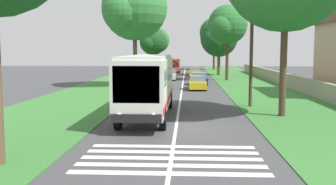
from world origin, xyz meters
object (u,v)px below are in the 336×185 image
Objects in this scene: trailing_minibus_0 at (174,64)px; roadside_tree_left_0 at (153,42)px; trailing_car_1 at (200,79)px; roadside_tree_left_2 at (133,9)px; utility_pole at (251,45)px; roadside_tree_left_3 at (156,41)px; trailing_car_3 at (195,72)px; roadside_tree_right_0 at (214,33)px; roadside_tree_right_2 at (218,39)px; trailing_car_0 at (198,83)px; coach_bus at (148,82)px; roadside_tree_right_1 at (227,26)px; trailing_car_2 at (170,75)px.

trailing_minibus_0 is 5.61m from roadside_tree_left_0.
trailing_car_1 is 0.35× the size of roadside_tree_left_2.
utility_pole is (-43.43, -6.97, 2.88)m from trailing_minibus_0.
roadside_tree_left_3 is at bearing 1.04° from roadside_tree_left_2.
roadside_tree_right_0 is (20.57, -4.20, 6.86)m from trailing_car_3.
roadside_tree_right_2 is at bearing -123.98° from roadside_tree_left_0.
roadside_tree_left_0 is 0.92× the size of roadside_tree_left_3.
roadside_tree_left_3 is at bearing 12.77° from trailing_car_1.
utility_pole reaches higher than trailing_car_0.
roadside_tree_left_3 is 1.03× the size of utility_pole.
trailing_minibus_0 is 0.67× the size of roadside_tree_right_2.
roadside_tree_left_2 reaches higher than trailing_car_0.
roadside_tree_left_3 is at bearing 90.82° from roadside_tree_right_0.
roadside_tree_right_2 reaches higher than trailing_car_3.
roadside_tree_left_0 is 15.91m from roadside_tree_right_0.
trailing_car_0 is (16.75, -3.42, -1.48)m from coach_bus.
coach_bus is at bearing 170.35° from trailing_car_1.
trailing_car_3 is (20.84, -0.08, 0.00)m from trailing_car_0.
trailing_car_1 is 0.51× the size of utility_pole.
trailing_car_0 is 0.49× the size of roadside_tree_left_3.
roadside_tree_left_2 is (19.45, 3.58, 6.34)m from coach_bus.
coach_bus is 47.93m from roadside_tree_left_0.
trailing_car_3 is at bearing -0.22° from trailing_car_0.
roadside_tree_right_1 reaches higher than roadside_tree_right_2.
roadside_tree_right_0 is (38.70, -11.28, -0.97)m from roadside_tree_left_2.
roadside_tree_right_1 is at bearing -1.55° from utility_pole.
roadside_tree_right_1 is at bearing -178.52° from roadside_tree_right_2.
roadside_tree_right_0 is 18.23m from roadside_tree_right_2.
roadside_tree_right_2 is (-18.15, 0.44, -1.67)m from roadside_tree_right_0.
coach_bus is 47.88m from trailing_minibus_0.
coach_bus is 37.77m from trailing_car_3.
roadside_tree_right_1 is at bearing -157.78° from trailing_minibus_0.
trailing_minibus_0 is at bearing 142.80° from roadside_tree_right_0.
trailing_car_0 is 0.53× the size of roadside_tree_left_0.
roadside_tree_left_0 is (10.06, 7.57, 4.84)m from trailing_car_3.
roadside_tree_right_2 is at bearing 1.48° from roadside_tree_right_1.
trailing_car_0 is 10.84m from roadside_tree_left_2.
roadside_tree_left_3 is at bearing 22.47° from trailing_minibus_0.
trailing_minibus_0 reaches higher than trailing_car_1.
trailing_car_0 is 0.48× the size of roadside_tree_right_2.
roadside_tree_right_1 is (-18.71, -7.64, 5.78)m from trailing_minibus_0.
roadside_tree_left_2 reaches higher than roadside_tree_right_2.
trailing_car_2 is 26.47m from utility_pole.
roadside_tree_right_0 is at bearing -7.54° from coach_bus.
trailing_car_2 is 29.08m from roadside_tree_left_3.
coach_bus is 40.82m from roadside_tree_right_2.
utility_pole is at bearing 179.38° from roadside_tree_right_2.
roadside_tree_right_1 is at bearing -48.84° from roadside_tree_left_2.
trailing_car_3 is 11.46m from roadside_tree_right_1.
roadside_tree_right_1 is 24.90m from utility_pole.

